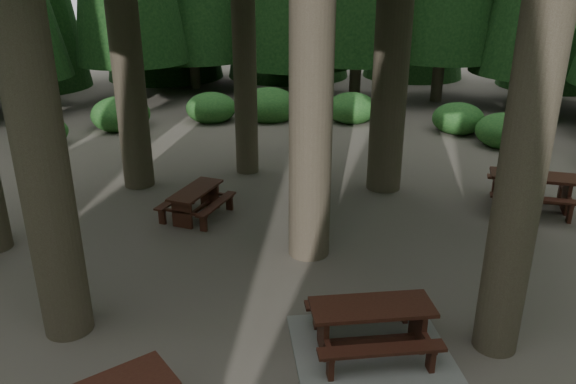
# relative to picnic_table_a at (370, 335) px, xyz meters

# --- Properties ---
(ground) EXTENTS (80.00, 80.00, 0.00)m
(ground) POSITION_rel_picnic_table_a_xyz_m (-2.07, 2.87, -0.28)
(ground) COLOR #504941
(ground) RESTS_ON ground
(picnic_table_a) EXTENTS (2.78, 2.49, 0.80)m
(picnic_table_a) POSITION_rel_picnic_table_a_xyz_m (0.00, 0.00, 0.00)
(picnic_table_a) COLOR gray
(picnic_table_a) RESTS_ON ground
(picnic_table_b) EXTENTS (1.64, 1.87, 0.70)m
(picnic_table_b) POSITION_rel_picnic_table_a_xyz_m (-4.10, 4.51, 0.19)
(picnic_table_b) COLOR #381610
(picnic_table_b) RESTS_ON ground
(picnic_table_d) EXTENTS (2.19, 1.85, 0.86)m
(picnic_table_d) POSITION_rel_picnic_table_a_xyz_m (3.87, 6.16, 0.30)
(picnic_table_d) COLOR #381610
(picnic_table_d) RESTS_ON ground
(shrub_ring) EXTENTS (23.86, 24.64, 1.49)m
(shrub_ring) POSITION_rel_picnic_table_a_xyz_m (-1.37, 3.62, 0.12)
(shrub_ring) COLOR #1F5A23
(shrub_ring) RESTS_ON ground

